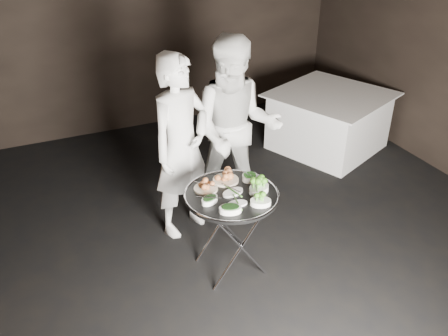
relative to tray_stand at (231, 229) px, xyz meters
name	(u,v)px	position (x,y,z in m)	size (l,w,h in m)	color
floor	(246,278)	(0.07, -0.16, -0.45)	(6.00, 7.00, 0.05)	black
wall_back	(128,20)	(0.07, 3.36, 1.07)	(6.00, 0.05, 3.00)	black
tray_stand	(231,229)	(0.00, 0.00, 0.00)	(0.52, 0.44, 0.76)	silver
serving_tray	(231,195)	(0.00, 0.00, 0.34)	(0.79, 0.79, 0.04)	black
potato_plate_a	(206,186)	(-0.17, 0.15, 0.39)	(0.20, 0.20, 0.07)	beige
potato_plate_b	(226,178)	(0.04, 0.20, 0.39)	(0.22, 0.22, 0.08)	beige
greens_bowl	(250,177)	(0.24, 0.13, 0.39)	(0.13, 0.13, 0.08)	white
asparagus_plate_a	(233,192)	(0.01, 0.00, 0.37)	(0.21, 0.15, 0.04)	white
asparagus_plate_b	(237,203)	(-0.02, -0.16, 0.37)	(0.17, 0.11, 0.03)	white
spinach_bowl_a	(210,199)	(-0.21, -0.04, 0.38)	(0.18, 0.15, 0.06)	white
spinach_bowl_b	(230,208)	(-0.12, -0.23, 0.39)	(0.20, 0.16, 0.07)	white
broccoli_bowl_a	(259,188)	(0.22, -0.06, 0.39)	(0.23, 0.21, 0.08)	white
broccoli_bowl_b	(261,201)	(0.14, -0.23, 0.39)	(0.20, 0.17, 0.07)	white
serving_utensils	(230,184)	(0.02, 0.07, 0.41)	(0.59, 0.45, 0.01)	silver
waiter_left	(181,148)	(-0.16, 0.75, 0.46)	(0.65, 0.43, 1.79)	silver
waiter_right	(236,130)	(0.43, 0.82, 0.50)	(0.90, 0.70, 1.85)	silver
dining_table	(328,121)	(2.16, 1.63, -0.05)	(1.32, 1.32, 0.75)	white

